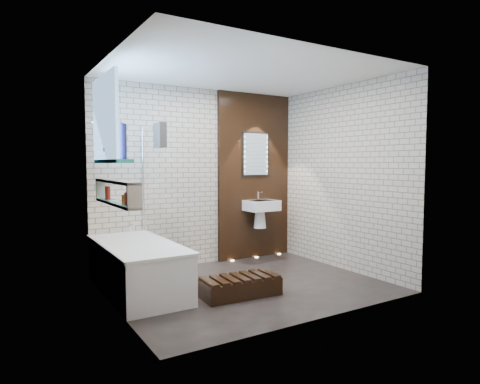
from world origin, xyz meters
TOP-DOWN VIEW (x-y plane):
  - ground at (0.00, 0.00)m, footprint 3.20×3.20m
  - room_shell at (0.00, 0.00)m, footprint 3.24×3.20m
  - walnut_panel at (0.95, 1.27)m, footprint 1.30×0.06m
  - clerestory_window at (-1.57, 0.35)m, footprint 0.18×1.00m
  - display_niche at (-1.53, 0.15)m, footprint 0.14×1.30m
  - bathtub at (-1.22, 0.45)m, footprint 0.79×1.74m
  - bath_screen at (-0.87, 0.89)m, footprint 0.01×0.78m
  - towel at (-0.87, 0.60)m, footprint 0.09×0.23m
  - shower_head at (-1.30, 0.95)m, footprint 0.18×0.18m
  - washbasin at (0.95, 1.07)m, footprint 0.50×0.36m
  - led_mirror at (0.95, 1.23)m, footprint 0.50×0.02m
  - walnut_step at (-0.27, -0.30)m, footprint 0.92×0.46m
  - niche_bottles at (-1.53, 0.13)m, footprint 0.06×0.82m
  - sill_vases at (-1.50, 0.27)m, footprint 0.21×0.52m
  - floor_uplights at (0.95, 1.20)m, footprint 0.96×0.06m

SIDE VIEW (x-z plane):
  - ground at x=0.00m, z-range 0.00..0.00m
  - floor_uplights at x=0.95m, z-range 0.00..0.01m
  - walnut_step at x=-0.27m, z-range 0.00..0.20m
  - bathtub at x=-1.22m, z-range -0.06..0.64m
  - washbasin at x=0.95m, z-range 0.50..1.08m
  - niche_bottles at x=-1.53m, z-range 1.09..1.24m
  - display_niche at x=-1.53m, z-range 1.07..1.33m
  - bath_screen at x=-0.87m, z-range 0.58..1.98m
  - walnut_panel at x=0.95m, z-range 0.00..2.60m
  - room_shell at x=0.00m, z-range 0.00..2.60m
  - led_mirror at x=0.95m, z-range 1.30..2.00m
  - sill_vases at x=-1.50m, z-range 1.48..1.84m
  - towel at x=-0.87m, z-range 1.70..2.00m
  - clerestory_window at x=-1.57m, z-range 1.43..2.37m
  - shower_head at x=-1.30m, z-range 1.99..2.01m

